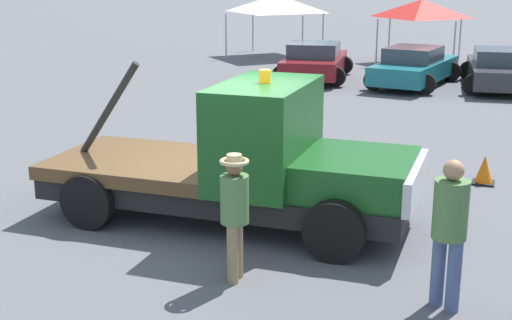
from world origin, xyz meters
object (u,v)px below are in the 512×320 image
object	(u,v)px
person_near_truck	(450,224)
parked_car_charcoal	(499,69)
tow_truck	(249,165)
parked_car_maroon	(314,62)
canopy_tent_red	(422,9)
canopy_tent_white	(276,3)
person_at_hood	(235,207)
parked_car_teal	(414,67)
traffic_cone	(484,171)

from	to	relation	value
person_near_truck	parked_car_charcoal	size ratio (longest dim) A/B	0.38
tow_truck	parked_car_maroon	bearing A→B (deg)	100.69
person_near_truck	canopy_tent_red	xyz separation A→B (m)	(-3.09, 22.30, 1.17)
person_near_truck	parked_car_maroon	distance (m)	17.62
person_near_truck	parked_car_charcoal	bearing A→B (deg)	30.39
parked_car_maroon	canopy_tent_white	world-z (taller)	canopy_tent_white
person_at_hood	parked_car_teal	size ratio (longest dim) A/B	0.35
parked_car_maroon	parked_car_charcoal	bearing A→B (deg)	-95.77
parked_car_teal	canopy_tent_white	bearing A→B (deg)	58.70
parked_car_teal	traffic_cone	world-z (taller)	parked_car_teal
parked_car_maroon	traffic_cone	distance (m)	12.78
canopy_tent_white	traffic_cone	distance (m)	19.64
parked_car_teal	canopy_tent_red	size ratio (longest dim) A/B	1.57
person_near_truck	canopy_tent_white	distance (m)	24.34
traffic_cone	canopy_tent_red	bearing A→B (deg)	101.15
parked_car_teal	parked_car_charcoal	world-z (taller)	same
tow_truck	traffic_cone	bearing A→B (deg)	44.42
tow_truck	person_at_hood	bearing A→B (deg)	-74.85
tow_truck	parked_car_teal	bearing A→B (deg)	86.85
traffic_cone	canopy_tent_white	bearing A→B (deg)	119.61
parked_car_charcoal	traffic_cone	distance (m)	11.30
parked_car_maroon	tow_truck	bearing A→B (deg)	-176.44
parked_car_teal	canopy_tent_red	bearing A→B (deg)	15.42
parked_car_teal	canopy_tent_white	distance (m)	9.32
parked_car_maroon	person_at_hood	bearing A→B (deg)	-175.87
parked_car_charcoal	traffic_cone	size ratio (longest dim) A/B	8.82
parked_car_teal	canopy_tent_red	world-z (taller)	canopy_tent_red
canopy_tent_white	person_near_truck	bearing A→B (deg)	-67.20
parked_car_charcoal	canopy_tent_red	world-z (taller)	canopy_tent_red
canopy_tent_red	tow_truck	bearing A→B (deg)	-90.41
person_near_truck	canopy_tent_red	world-z (taller)	canopy_tent_red
parked_car_maroon	canopy_tent_red	size ratio (longest dim) A/B	1.46
person_near_truck	parked_car_charcoal	distance (m)	16.73
person_near_truck	parked_car_maroon	xyz separation A→B (m)	(-6.07, 16.54, -0.42)
person_near_truck	parked_car_teal	bearing A→B (deg)	39.84
person_near_truck	canopy_tent_red	size ratio (longest dim) A/B	0.60
parked_car_teal	parked_car_charcoal	distance (m)	2.75
tow_truck	canopy_tent_white	xyz separation A→B (m)	(-6.18, 20.42, 1.37)
person_at_hood	traffic_cone	xyz separation A→B (m)	(2.89, 5.54, -0.75)
parked_car_maroon	traffic_cone	size ratio (longest dim) A/B	8.21
parked_car_teal	canopy_tent_red	distance (m)	6.17
parked_car_maroon	person_near_truck	bearing A→B (deg)	-167.30
tow_truck	person_at_hood	world-z (taller)	tow_truck
tow_truck	parked_car_teal	xyz separation A→B (m)	(0.71, 14.37, -0.31)
person_at_hood	tow_truck	bearing A→B (deg)	101.85
parked_car_teal	traffic_cone	distance (m)	11.29
parked_car_charcoal	canopy_tent_white	size ratio (longest dim) A/B	1.38
person_near_truck	parked_car_teal	world-z (taller)	person_near_truck
person_at_hood	traffic_cone	world-z (taller)	person_at_hood
parked_car_teal	traffic_cone	size ratio (longest dim) A/B	8.87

